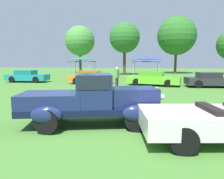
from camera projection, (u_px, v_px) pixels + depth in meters
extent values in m
plane|color=#42752D|center=(90.00, 127.00, 6.45)|extent=(120.00, 120.00, 0.00)
cube|color=black|center=(91.00, 109.00, 6.57)|extent=(4.68, 2.46, 0.20)
cube|color=navy|center=(131.00, 97.00, 6.62)|extent=(1.86, 1.45, 0.60)
ellipsoid|color=silver|center=(156.00, 97.00, 6.68)|extent=(0.28, 0.54, 0.68)
cube|color=navy|center=(94.00, 90.00, 6.50)|extent=(1.36, 1.59, 1.04)
cube|color=black|center=(94.00, 81.00, 6.46)|extent=(1.28, 1.60, 0.40)
cube|color=navy|center=(52.00, 100.00, 6.44)|extent=(2.22, 1.83, 0.48)
ellipsoid|color=navy|center=(130.00, 103.00, 7.39)|extent=(0.98, 0.57, 0.52)
ellipsoid|color=navy|center=(138.00, 113.00, 5.96)|extent=(0.98, 0.57, 0.52)
ellipsoid|color=navy|center=(56.00, 104.00, 7.19)|extent=(0.98, 0.57, 0.52)
ellipsoid|color=navy|center=(46.00, 115.00, 5.77)|extent=(0.98, 0.57, 0.52)
sphere|color=silver|center=(154.00, 93.00, 7.11)|extent=(0.18, 0.18, 0.18)
sphere|color=silver|center=(162.00, 97.00, 6.24)|extent=(0.18, 0.18, 0.18)
cylinder|color=black|center=(130.00, 108.00, 7.42)|extent=(0.76, 0.24, 0.76)
cylinder|color=black|center=(137.00, 119.00, 5.99)|extent=(0.76, 0.24, 0.76)
cylinder|color=black|center=(57.00, 109.00, 7.22)|extent=(0.76, 0.24, 0.76)
cylinder|color=black|center=(47.00, 121.00, 5.79)|extent=(0.76, 0.24, 0.76)
cube|color=black|center=(210.00, 111.00, 5.19)|extent=(0.48, 1.23, 0.28)
cylinder|color=black|center=(165.00, 121.00, 6.02)|extent=(0.66, 0.20, 0.66)
cylinder|color=black|center=(184.00, 141.00, 4.48)|extent=(0.66, 0.20, 0.66)
cube|color=teal|center=(28.00, 77.00, 20.60)|extent=(4.26, 1.99, 0.60)
cube|color=#146A6E|center=(26.00, 72.00, 20.55)|extent=(1.93, 1.58, 0.44)
cylinder|color=black|center=(36.00, 80.00, 19.75)|extent=(0.64, 0.22, 0.64)
cylinder|color=black|center=(12.00, 80.00, 19.97)|extent=(0.64, 0.22, 0.64)
cube|color=orange|center=(91.00, 78.00, 19.10)|extent=(4.13, 1.81, 0.60)
cube|color=#BB5914|center=(89.00, 73.00, 19.06)|extent=(1.84, 1.50, 0.44)
cylinder|color=black|center=(102.00, 81.00, 18.21)|extent=(0.64, 0.22, 0.64)
cylinder|color=black|center=(76.00, 81.00, 18.53)|extent=(0.64, 0.22, 0.64)
cube|color=#60C62D|center=(154.00, 80.00, 17.61)|extent=(4.79, 2.71, 0.60)
cube|color=#4D9F24|center=(152.00, 74.00, 17.62)|extent=(2.28, 1.88, 0.44)
cylinder|color=black|center=(168.00, 83.00, 16.41)|extent=(0.64, 0.22, 0.64)
cylinder|color=black|center=(136.00, 82.00, 17.47)|extent=(0.64, 0.22, 0.64)
cube|color=#28282D|center=(210.00, 81.00, 16.49)|extent=(3.95, 1.94, 0.60)
cube|color=black|center=(208.00, 75.00, 16.43)|extent=(1.78, 1.56, 0.44)
cylinder|color=black|center=(199.00, 84.00, 15.86)|extent=(0.64, 0.22, 0.64)
cylinder|color=#383838|center=(116.00, 83.00, 15.35)|extent=(0.16, 0.16, 0.86)
cylinder|color=#383838|center=(117.00, 83.00, 15.52)|extent=(0.16, 0.16, 0.86)
cube|color=#4C9351|center=(117.00, 74.00, 15.33)|extent=(0.35, 0.45, 0.60)
sphere|color=beige|center=(117.00, 68.00, 15.28)|extent=(0.22, 0.22, 0.22)
cylinder|color=#B7B7BC|center=(95.00, 70.00, 26.00)|extent=(0.05, 0.05, 2.05)
cylinder|color=#B7B7BC|center=(89.00, 71.00, 23.42)|extent=(0.05, 0.05, 2.05)
cylinder|color=#B7B7BC|center=(76.00, 70.00, 26.43)|extent=(0.05, 0.05, 2.05)
cylinder|color=#B7B7BC|center=(68.00, 71.00, 23.85)|extent=(0.05, 0.05, 2.05)
cube|color=#1E703D|center=(82.00, 62.00, 24.78)|extent=(2.94, 2.94, 0.10)
pyramid|color=#1E703D|center=(82.00, 58.00, 24.72)|extent=(2.88, 2.88, 0.38)
cylinder|color=#B7B7BC|center=(157.00, 71.00, 24.30)|extent=(0.05, 0.05, 2.05)
cylinder|color=#B7B7BC|center=(159.00, 72.00, 21.58)|extent=(0.05, 0.05, 2.05)
cylinder|color=#B7B7BC|center=(135.00, 70.00, 24.75)|extent=(0.05, 0.05, 2.05)
cylinder|color=#B7B7BC|center=(133.00, 71.00, 22.03)|extent=(0.05, 0.05, 2.05)
cube|color=#2D429E|center=(146.00, 62.00, 23.01)|extent=(3.10, 3.10, 0.10)
pyramid|color=#2D429E|center=(146.00, 58.00, 22.95)|extent=(3.03, 3.03, 0.38)
cylinder|color=#47331E|center=(80.00, 61.00, 37.28)|extent=(0.44, 0.44, 4.41)
sphere|color=#428938|center=(80.00, 41.00, 36.77)|extent=(5.44, 5.44, 5.44)
cylinder|color=#47331E|center=(124.00, 61.00, 31.42)|extent=(0.44, 0.44, 4.51)
sphere|color=#286623|center=(125.00, 38.00, 30.93)|extent=(4.71, 4.71, 4.71)
cylinder|color=#47331E|center=(176.00, 60.00, 35.08)|extent=(0.44, 0.44, 4.71)
sphere|color=#286623|center=(177.00, 36.00, 34.50)|extent=(6.63, 6.63, 6.63)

